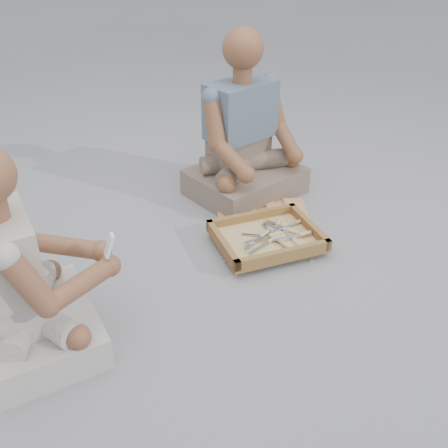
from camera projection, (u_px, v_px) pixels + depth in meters
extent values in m
plane|color=gray|center=(242.00, 303.00, 2.32)|extent=(60.00, 60.00, 0.00)
cube|color=#AE7F43|center=(263.00, 215.00, 2.96)|extent=(0.57, 0.41, 0.04)
cube|color=brown|center=(267.00, 240.00, 2.69)|extent=(0.62, 0.54, 0.02)
cube|color=brown|center=(252.00, 217.00, 2.83)|extent=(0.54, 0.14, 0.05)
cube|color=brown|center=(284.00, 255.00, 2.51)|extent=(0.54, 0.14, 0.05)
cube|color=brown|center=(309.00, 226.00, 2.75)|extent=(0.12, 0.43, 0.05)
cube|color=brown|center=(223.00, 244.00, 2.59)|extent=(0.12, 0.43, 0.05)
cube|color=tan|center=(267.00, 238.00, 2.68)|extent=(0.54, 0.46, 0.01)
cube|color=silver|center=(270.00, 231.00, 2.72)|extent=(0.06, 0.15, 0.00)
cylinder|color=#A68457|center=(280.00, 241.00, 2.64)|extent=(0.04, 0.07, 0.02)
cube|color=silver|center=(274.00, 232.00, 2.71)|extent=(0.08, 0.14, 0.00)
cylinder|color=#A68457|center=(278.00, 222.00, 2.80)|extent=(0.05, 0.07, 0.02)
cube|color=silver|center=(275.00, 226.00, 2.76)|extent=(0.12, 0.11, 0.00)
cylinder|color=#A68457|center=(293.00, 232.00, 2.71)|extent=(0.07, 0.06, 0.02)
cube|color=silver|center=(286.00, 238.00, 2.65)|extent=(0.15, 0.04, 0.00)
cylinder|color=#A68457|center=(305.00, 234.00, 2.68)|extent=(0.07, 0.04, 0.02)
cube|color=silver|center=(257.00, 239.00, 2.63)|extent=(0.15, 0.06, 0.00)
cylinder|color=#A68457|center=(275.00, 234.00, 2.67)|extent=(0.07, 0.04, 0.02)
cube|color=silver|center=(274.00, 237.00, 2.66)|extent=(0.08, 0.14, 0.00)
cylinder|color=#A68457|center=(288.00, 246.00, 2.58)|extent=(0.05, 0.07, 0.02)
cube|color=silver|center=(286.00, 227.00, 2.75)|extent=(0.14, 0.08, 0.00)
cylinder|color=#A68457|center=(301.00, 221.00, 2.80)|extent=(0.07, 0.05, 0.02)
cube|color=silver|center=(277.00, 224.00, 2.78)|extent=(0.11, 0.12, 0.00)
cylinder|color=#A68457|center=(294.00, 231.00, 2.72)|extent=(0.06, 0.07, 0.02)
cube|color=silver|center=(259.00, 248.00, 2.58)|extent=(0.13, 0.10, 0.00)
cylinder|color=#A68457|center=(272.00, 240.00, 2.65)|extent=(0.07, 0.06, 0.02)
cube|color=silver|center=(253.00, 243.00, 2.61)|extent=(0.12, 0.11, 0.00)
cylinder|color=#A68457|center=(264.00, 234.00, 2.68)|extent=(0.07, 0.06, 0.02)
cube|color=silver|center=(287.00, 232.00, 2.72)|extent=(0.05, 0.15, 0.00)
cylinder|color=#A68457|center=(297.00, 243.00, 2.63)|extent=(0.04, 0.07, 0.02)
cube|color=silver|center=(256.00, 235.00, 2.69)|extent=(0.15, 0.06, 0.00)
cylinder|color=#A68457|center=(276.00, 237.00, 2.68)|extent=(0.07, 0.04, 0.02)
cube|color=tan|center=(239.00, 268.00, 2.54)|extent=(0.02, 0.02, 0.00)
cube|color=tan|center=(311.00, 261.00, 2.59)|extent=(0.02, 0.02, 0.00)
cube|color=tan|center=(307.00, 217.00, 2.98)|extent=(0.02, 0.02, 0.00)
cube|color=tan|center=(223.00, 257.00, 2.63)|extent=(0.02, 0.02, 0.00)
cube|color=tan|center=(230.00, 230.00, 2.85)|extent=(0.02, 0.02, 0.00)
cube|color=tan|center=(272.00, 265.00, 2.57)|extent=(0.02, 0.02, 0.00)
cube|color=tan|center=(225.00, 261.00, 2.60)|extent=(0.02, 0.02, 0.00)
cube|color=tan|center=(257.00, 265.00, 2.57)|extent=(0.02, 0.02, 0.00)
cube|color=tan|center=(271.00, 235.00, 2.81)|extent=(0.02, 0.02, 0.00)
cube|color=tan|center=(252.00, 225.00, 2.90)|extent=(0.02, 0.02, 0.00)
cube|color=tan|center=(300.00, 251.00, 2.67)|extent=(0.02, 0.02, 0.00)
cube|color=tan|center=(302.00, 219.00, 2.96)|extent=(0.02, 0.02, 0.00)
cube|color=beige|center=(38.00, 329.00, 2.06)|extent=(0.62, 0.69, 0.15)
cube|color=beige|center=(15.00, 304.00, 1.95)|extent=(0.29, 0.36, 0.18)
cube|color=#A9A296|center=(3.00, 253.00, 1.83)|extent=(0.33, 0.41, 0.30)
sphere|color=brown|center=(101.00, 251.00, 2.11)|extent=(0.09, 0.09, 0.09)
sphere|color=brown|center=(110.00, 266.00, 2.02)|extent=(0.09, 0.09, 0.09)
cube|color=#726052|center=(245.00, 181.00, 3.20)|extent=(0.83, 0.78, 0.17)
cube|color=#726052|center=(239.00, 151.00, 3.14)|extent=(0.43, 0.38, 0.20)
cube|color=slate|center=(241.00, 110.00, 3.00)|extent=(0.48, 0.42, 0.34)
sphere|color=brown|center=(243.00, 48.00, 2.80)|extent=(0.24, 0.24, 0.24)
sphere|color=brown|center=(295.00, 156.00, 3.06)|extent=(0.11, 0.11, 0.11)
sphere|color=brown|center=(246.00, 174.00, 2.84)|extent=(0.11, 0.11, 0.11)
cube|color=white|center=(109.00, 246.00, 1.97)|extent=(0.06, 0.05, 0.10)
cube|color=black|center=(109.00, 244.00, 1.96)|extent=(0.02, 0.03, 0.03)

